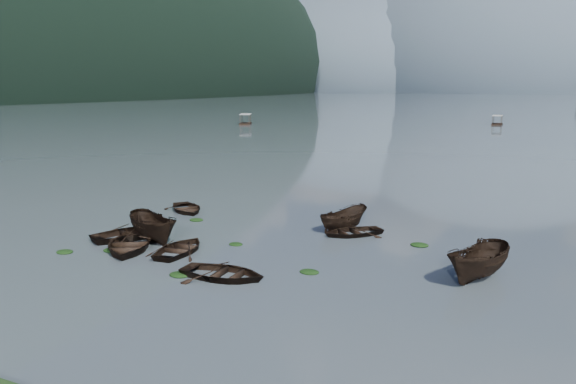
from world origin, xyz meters
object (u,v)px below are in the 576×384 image
at_px(rowboat_0, 129,250).
at_px(pontoon_left, 246,124).
at_px(rowboat_3, 181,252).
at_px(pontoon_centre, 497,125).

distance_m(rowboat_0, pontoon_left, 102.26).
distance_m(rowboat_3, pontoon_centre, 115.23).
relative_size(pontoon_left, pontoon_centre, 1.11).
bearing_deg(rowboat_3, pontoon_left, -67.95).
xyz_separation_m(rowboat_3, pontoon_left, (-47.07, 91.40, 0.00)).
relative_size(rowboat_0, pontoon_left, 0.79).
bearing_deg(rowboat_0, pontoon_left, 85.44).
bearing_deg(pontoon_centre, rowboat_0, -96.54).
height_order(rowboat_3, pontoon_centre, pontoon_centre).
xyz_separation_m(rowboat_0, rowboat_3, (2.92, 0.83, 0.00)).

